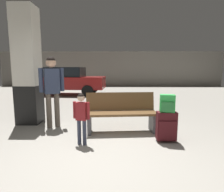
{
  "coord_description": "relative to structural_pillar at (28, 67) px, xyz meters",
  "views": [
    {
      "loc": [
        0.29,
        -2.79,
        1.45
      ],
      "look_at": [
        0.23,
        1.3,
        0.85
      ],
      "focal_mm": 30.55,
      "sensor_mm": 36.0,
      "label": 1
    }
  ],
  "objects": [
    {
      "name": "child",
      "position": [
        1.63,
        -1.47,
        -0.88
      ],
      "size": [
        0.33,
        0.23,
        0.99
      ],
      "color": "#33384C",
      "rests_on": "ground_plane"
    },
    {
      "name": "bench",
      "position": [
        2.4,
        -0.68,
        -1.04
      ],
      "size": [
        1.64,
        0.65,
        0.89
      ],
      "color": "brown",
      "rests_on": "ground_plane"
    },
    {
      "name": "parked_car_far",
      "position": [
        -0.4,
        5.52,
        -0.68
      ],
      "size": [
        4.19,
        1.99,
        1.51
      ],
      "color": "maroon",
      "rests_on": "ground_plane"
    },
    {
      "name": "adult",
      "position": [
        0.74,
        -0.4,
        -0.42
      ],
      "size": [
        0.53,
        0.34,
        1.72
      ],
      "color": "brown",
      "rests_on": "ground_plane"
    },
    {
      "name": "backpack_bright",
      "position": [
        3.27,
        -1.32,
        -0.72
      ],
      "size": [
        0.3,
        0.23,
        0.34
      ],
      "color": "green",
      "rests_on": "suitcase"
    },
    {
      "name": "garage_back_wall",
      "position": [
        1.96,
        10.7,
        -0.09
      ],
      "size": [
        18.0,
        0.12,
        2.8
      ],
      "primitive_type": "cube",
      "color": "gray",
      "rests_on": "ground_plane"
    },
    {
      "name": "ground_plane",
      "position": [
        1.96,
        1.84,
        -1.54
      ],
      "size": [
        18.0,
        18.0,
        0.1
      ],
      "primitive_type": "cube",
      "color": "gray"
    },
    {
      "name": "suitcase",
      "position": [
        3.28,
        -1.32,
        -1.17
      ],
      "size": [
        0.38,
        0.23,
        0.6
      ],
      "color": "#471419",
      "rests_on": "ground_plane"
    },
    {
      "name": "structural_pillar",
      "position": [
        0.0,
        0.0,
        0.0
      ],
      "size": [
        0.57,
        0.57,
        2.99
      ],
      "color": "black",
      "rests_on": "ground_plane"
    }
  ]
}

